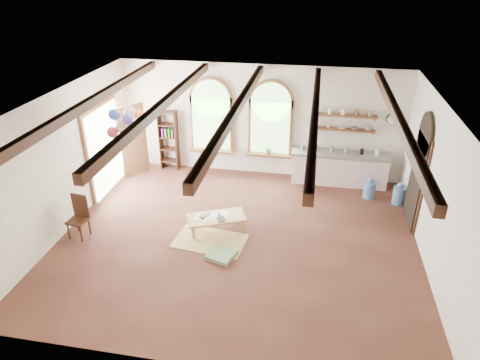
% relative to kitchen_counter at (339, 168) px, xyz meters
% --- Properties ---
extents(floor, '(8.00, 8.00, 0.00)m').
position_rel_kitchen_counter_xyz_m(floor, '(-2.30, -3.20, -0.48)').
color(floor, '#563123').
rests_on(floor, ground).
extents(ceiling_beams, '(6.20, 6.80, 0.18)m').
position_rel_kitchen_counter_xyz_m(ceiling_beams, '(-2.30, -3.20, 2.62)').
color(ceiling_beams, '#3D1D13').
rests_on(ceiling_beams, ceiling).
extents(window_left, '(1.30, 0.28, 2.20)m').
position_rel_kitchen_counter_xyz_m(window_left, '(-3.70, 0.23, 1.16)').
color(window_left, brown).
rests_on(window_left, floor).
extents(window_right, '(1.30, 0.28, 2.20)m').
position_rel_kitchen_counter_xyz_m(window_right, '(-2.00, 0.23, 1.16)').
color(window_right, brown).
rests_on(window_right, floor).
extents(left_doorway, '(0.10, 1.90, 2.50)m').
position_rel_kitchen_counter_xyz_m(left_doorway, '(-6.25, -1.40, 0.67)').
color(left_doorway, brown).
rests_on(left_doorway, floor).
extents(right_doorway, '(0.10, 1.30, 2.40)m').
position_rel_kitchen_counter_xyz_m(right_doorway, '(1.65, -1.70, 0.62)').
color(right_doorway, black).
rests_on(right_doorway, floor).
extents(kitchen_counter, '(2.68, 0.62, 0.94)m').
position_rel_kitchen_counter_xyz_m(kitchen_counter, '(0.00, 0.00, 0.00)').
color(kitchen_counter, silver).
rests_on(kitchen_counter, floor).
extents(wall_shelf_lower, '(1.70, 0.24, 0.04)m').
position_rel_kitchen_counter_xyz_m(wall_shelf_lower, '(0.00, 0.18, 1.07)').
color(wall_shelf_lower, brown).
rests_on(wall_shelf_lower, wall_back).
extents(wall_shelf_upper, '(1.70, 0.24, 0.04)m').
position_rel_kitchen_counter_xyz_m(wall_shelf_upper, '(0.00, 0.18, 1.47)').
color(wall_shelf_upper, brown).
rests_on(wall_shelf_upper, wall_back).
extents(wall_clock, '(0.32, 0.04, 0.32)m').
position_rel_kitchen_counter_xyz_m(wall_clock, '(1.25, 0.25, 1.42)').
color(wall_clock, black).
rests_on(wall_clock, wall_back).
extents(bookshelf, '(0.53, 0.32, 1.80)m').
position_rel_kitchen_counter_xyz_m(bookshelf, '(-5.00, 0.12, 0.42)').
color(bookshelf, '#3D1D13').
rests_on(bookshelf, floor).
extents(coffee_table, '(1.46, 1.10, 0.38)m').
position_rel_kitchen_counter_xyz_m(coffee_table, '(-2.85, -2.96, -0.14)').
color(coffee_table, tan).
rests_on(coffee_table, floor).
extents(side_chair, '(0.44, 0.44, 1.01)m').
position_rel_kitchen_counter_xyz_m(side_chair, '(-5.88, -3.72, -0.19)').
color(side_chair, '#3D1D13').
rests_on(side_chair, floor).
extents(floor_mat, '(1.68, 1.16, 0.02)m').
position_rel_kitchen_counter_xyz_m(floor_mat, '(-2.90, -3.41, -0.47)').
color(floor_mat, '#D2BB69').
rests_on(floor_mat, floor).
extents(floor_cushion, '(0.68, 0.68, 0.09)m').
position_rel_kitchen_counter_xyz_m(floor_cushion, '(-2.52, -3.91, -0.43)').
color(floor_cushion, '#6A895E').
rests_on(floor_cushion, floor).
extents(water_jug_a, '(0.31, 0.31, 0.60)m').
position_rel_kitchen_counter_xyz_m(water_jug_a, '(0.80, -0.70, -0.22)').
color(water_jug_a, '#5175AE').
rests_on(water_jug_a, floor).
extents(water_jug_b, '(0.32, 0.32, 0.62)m').
position_rel_kitchen_counter_xyz_m(water_jug_b, '(1.52, -0.90, -0.21)').
color(water_jug_b, '#5175AE').
rests_on(water_jug_b, floor).
extents(balloon_cluster, '(0.85, 0.94, 1.16)m').
position_rel_kitchen_counter_xyz_m(balloon_cluster, '(-5.03, -2.39, 1.86)').
color(balloon_cluster, white).
rests_on(balloon_cluster, floor).
extents(table_book, '(0.20, 0.26, 0.02)m').
position_rel_kitchen_counter_xyz_m(table_book, '(-3.23, -2.95, -0.09)').
color(table_book, olive).
rests_on(table_book, coffee_table).
extents(tablet, '(0.26, 0.29, 0.01)m').
position_rel_kitchen_counter_xyz_m(tablet, '(-2.72, -3.05, -0.09)').
color(tablet, black).
rests_on(tablet, coffee_table).
extents(potted_plant_left, '(0.27, 0.23, 0.30)m').
position_rel_kitchen_counter_xyz_m(potted_plant_left, '(-3.70, 0.12, 0.37)').
color(potted_plant_left, '#598C4C').
rests_on(potted_plant_left, window_left).
extents(potted_plant_right, '(0.27, 0.23, 0.30)m').
position_rel_kitchen_counter_xyz_m(potted_plant_right, '(-2.00, 0.12, 0.37)').
color(potted_plant_right, '#598C4C').
rests_on(potted_plant_right, window_right).
extents(shelf_cup_a, '(0.12, 0.10, 0.10)m').
position_rel_kitchen_counter_xyz_m(shelf_cup_a, '(-0.75, 0.18, 1.14)').
color(shelf_cup_a, white).
rests_on(shelf_cup_a, wall_shelf_lower).
extents(shelf_cup_b, '(0.10, 0.10, 0.09)m').
position_rel_kitchen_counter_xyz_m(shelf_cup_b, '(-0.40, 0.18, 1.14)').
color(shelf_cup_b, beige).
rests_on(shelf_cup_b, wall_shelf_lower).
extents(shelf_bowl_a, '(0.22, 0.22, 0.05)m').
position_rel_kitchen_counter_xyz_m(shelf_bowl_a, '(-0.05, 0.18, 1.12)').
color(shelf_bowl_a, beige).
rests_on(shelf_bowl_a, wall_shelf_lower).
extents(shelf_bowl_b, '(0.20, 0.20, 0.06)m').
position_rel_kitchen_counter_xyz_m(shelf_bowl_b, '(0.30, 0.18, 1.12)').
color(shelf_bowl_b, '#8C664C').
rests_on(shelf_bowl_b, wall_shelf_lower).
extents(shelf_vase, '(0.18, 0.18, 0.19)m').
position_rel_kitchen_counter_xyz_m(shelf_vase, '(0.65, 0.18, 1.19)').
color(shelf_vase, slate).
rests_on(shelf_vase, wall_shelf_lower).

